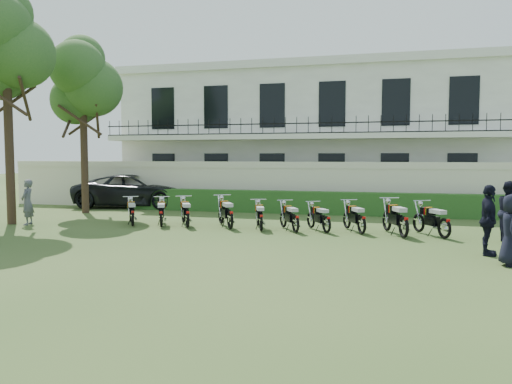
# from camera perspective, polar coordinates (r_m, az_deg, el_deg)

# --- Properties ---
(ground) EXTENTS (100.00, 100.00, 0.00)m
(ground) POSITION_cam_1_polar(r_m,az_deg,el_deg) (15.50, -1.18, -5.38)
(ground) COLOR #304C1E
(ground) RESTS_ON ground
(perimeter_wall) EXTENTS (30.00, 0.35, 2.30)m
(perimeter_wall) POSITION_cam_1_polar(r_m,az_deg,el_deg) (23.12, 4.34, 0.67)
(perimeter_wall) COLOR beige
(perimeter_wall) RESTS_ON ground
(hedge) EXTENTS (18.00, 0.60, 1.00)m
(hedge) POSITION_cam_1_polar(r_m,az_deg,el_deg) (22.22, 6.49, -1.22)
(hedge) COLOR #274C1B
(hedge) RESTS_ON ground
(building) EXTENTS (20.40, 9.60, 7.40)m
(building) POSITION_cam_1_polar(r_m,az_deg,el_deg) (28.98, 6.56, 6.37)
(building) COLOR white
(building) RESTS_ON ground
(tree_west_mid) EXTENTS (3.40, 3.20, 8.82)m
(tree_west_mid) POSITION_cam_1_polar(r_m,az_deg,el_deg) (21.23, -26.63, 14.85)
(tree_west_mid) COLOR #473323
(tree_west_mid) RESTS_ON ground
(tree_west_near) EXTENTS (3.40, 3.20, 7.90)m
(tree_west_near) POSITION_cam_1_polar(r_m,az_deg,el_deg) (23.94, -19.14, 11.89)
(tree_west_near) COLOR #473323
(tree_west_near) RESTS_ON ground
(motorcycle_0) EXTENTS (1.05, 1.61, 1.01)m
(motorcycle_0) POSITION_cam_1_polar(r_m,az_deg,el_deg) (18.61, -13.94, -2.46)
(motorcycle_0) COLOR black
(motorcycle_0) RESTS_ON ground
(motorcycle_1) EXTENTS (0.91, 1.75, 1.02)m
(motorcycle_1) POSITION_cam_1_polar(r_m,az_deg,el_deg) (18.12, -10.79, -2.57)
(motorcycle_1) COLOR black
(motorcycle_1) RESTS_ON ground
(motorcycle_2) EXTENTS (1.04, 1.74, 1.06)m
(motorcycle_2) POSITION_cam_1_polar(r_m,az_deg,el_deg) (17.78, -7.84, -2.61)
(motorcycle_2) COLOR black
(motorcycle_2) RESTS_ON ground
(motorcycle_3) EXTENTS (1.16, 1.80, 1.12)m
(motorcycle_3) POSITION_cam_1_polar(r_m,az_deg,el_deg) (17.28, -2.97, -2.67)
(motorcycle_3) COLOR black
(motorcycle_3) RESTS_ON ground
(motorcycle_4) EXTENTS (0.78, 1.77, 1.00)m
(motorcycle_4) POSITION_cam_1_polar(r_m,az_deg,el_deg) (16.86, 0.58, -3.02)
(motorcycle_4) COLOR black
(motorcycle_4) RESTS_ON ground
(motorcycle_5) EXTENTS (1.01, 1.64, 1.01)m
(motorcycle_5) POSITION_cam_1_polar(r_m,az_deg,el_deg) (16.57, 4.55, -3.16)
(motorcycle_5) COLOR black
(motorcycle_5) RESTS_ON ground
(motorcycle_6) EXTENTS (1.05, 1.54, 0.97)m
(motorcycle_6) POSITION_cam_1_polar(r_m,az_deg,el_deg) (16.61, 8.07, -3.22)
(motorcycle_6) COLOR black
(motorcycle_6) RESTS_ON ground
(motorcycle_7) EXTENTS (0.95, 1.76, 1.04)m
(motorcycle_7) POSITION_cam_1_polar(r_m,az_deg,el_deg) (16.54, 12.00, -3.19)
(motorcycle_7) COLOR black
(motorcycle_7) RESTS_ON ground
(motorcycle_8) EXTENTS (0.94, 2.03, 1.16)m
(motorcycle_8) POSITION_cam_1_polar(r_m,az_deg,el_deg) (16.10, 16.54, -3.27)
(motorcycle_8) COLOR black
(motorcycle_8) RESTS_ON ground
(motorcycle_9) EXTENTS (1.09, 1.77, 1.09)m
(motorcycle_9) POSITION_cam_1_polar(r_m,az_deg,el_deg) (16.38, 20.74, -3.36)
(motorcycle_9) COLOR black
(motorcycle_9) RESTS_ON ground
(suv) EXTENTS (6.29, 3.72, 1.64)m
(suv) POSITION_cam_1_polar(r_m,az_deg,el_deg) (25.78, -13.69, 0.13)
(suv) COLOR black
(suv) RESTS_ON ground
(inspector) EXTENTS (0.55, 0.70, 1.70)m
(inspector) POSITION_cam_1_polar(r_m,az_deg,el_deg) (20.40, -24.66, -1.07)
(inspector) COLOR slate
(inspector) RESTS_ON ground
(officer_0) EXTENTS (0.68, 0.91, 1.69)m
(officer_0) POSITION_cam_1_polar(r_m,az_deg,el_deg) (13.05, 27.22, -3.89)
(officer_0) COLOR black
(officer_0) RESTS_ON ground
(officer_2) EXTENTS (0.60, 1.13, 1.83)m
(officer_2) POSITION_cam_1_polar(r_m,az_deg,el_deg) (14.14, 25.01, -2.94)
(officer_2) COLOR black
(officer_2) RESTS_ON ground
(officer_4) EXTENTS (0.74, 0.92, 1.83)m
(officer_4) POSITION_cam_1_polar(r_m,az_deg,el_deg) (16.60, 27.03, -2.01)
(officer_4) COLOR black
(officer_4) RESTS_ON ground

